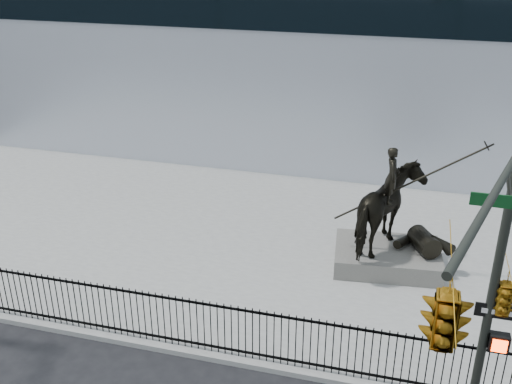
# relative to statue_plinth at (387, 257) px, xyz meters

# --- Properties ---
(ground) EXTENTS (120.00, 120.00, 0.00)m
(ground) POSITION_rel_statue_plinth_xyz_m (-4.86, -6.64, -0.45)
(ground) COLOR black
(ground) RESTS_ON ground
(plaza) EXTENTS (30.00, 12.00, 0.15)m
(plaza) POSITION_rel_statue_plinth_xyz_m (-4.86, 0.36, -0.38)
(plaza) COLOR gray
(plaza) RESTS_ON ground
(building) EXTENTS (44.00, 14.00, 9.00)m
(building) POSITION_rel_statue_plinth_xyz_m (-4.86, 13.36, 4.05)
(building) COLOR silver
(building) RESTS_ON ground
(picket_fence) EXTENTS (22.10, 0.10, 1.50)m
(picket_fence) POSITION_rel_statue_plinth_xyz_m (-4.86, -5.39, 0.45)
(picket_fence) COLOR black
(picket_fence) RESTS_ON plaza
(statue_plinth) EXTENTS (3.47, 2.57, 0.61)m
(statue_plinth) POSITION_rel_statue_plinth_xyz_m (0.00, 0.00, 0.00)
(statue_plinth) COLOR #5F5B57
(statue_plinth) RESTS_ON plaza
(equestrian_statue) EXTENTS (4.15, 2.79, 3.53)m
(equestrian_statue) POSITION_rel_statue_plinth_xyz_m (0.06, 0.01, 1.58)
(equestrian_statue) COLOR black
(equestrian_statue) RESTS_ON statue_plinth
(traffic_signal_right) EXTENTS (2.17, 6.86, 7.00)m
(traffic_signal_right) POSITION_rel_statue_plinth_xyz_m (1.60, -8.64, 4.40)
(traffic_signal_right) COLOR #262924
(traffic_signal_right) RESTS_ON ground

